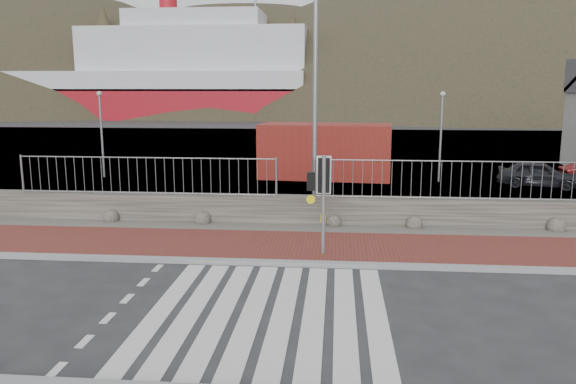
# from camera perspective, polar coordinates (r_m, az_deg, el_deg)

# --- Properties ---
(ground) EXTENTS (220.00, 220.00, 0.00)m
(ground) POSITION_cam_1_polar(r_m,az_deg,el_deg) (11.17, -2.10, -12.22)
(ground) COLOR #28282B
(ground) RESTS_ON ground
(sidewalk_far) EXTENTS (40.00, 3.00, 0.08)m
(sidewalk_far) POSITION_cam_1_polar(r_m,az_deg,el_deg) (15.38, -0.02, -5.57)
(sidewalk_far) COLOR maroon
(sidewalk_far) RESTS_ON ground
(kerb_far) EXTENTS (40.00, 0.25, 0.12)m
(kerb_far) POSITION_cam_1_polar(r_m,az_deg,el_deg) (13.95, -0.57, -7.25)
(kerb_far) COLOR gray
(kerb_far) RESTS_ON ground
(zebra_crossing) EXTENTS (4.62, 5.60, 0.01)m
(zebra_crossing) POSITION_cam_1_polar(r_m,az_deg,el_deg) (11.17, -2.10, -12.19)
(zebra_crossing) COLOR silver
(zebra_crossing) RESTS_ON ground
(gravel_strip) EXTENTS (40.00, 1.50, 0.06)m
(gravel_strip) POSITION_cam_1_polar(r_m,az_deg,el_deg) (17.31, 0.57, -3.76)
(gravel_strip) COLOR #59544C
(gravel_strip) RESTS_ON ground
(stone_wall) EXTENTS (40.00, 0.60, 0.90)m
(stone_wall) POSITION_cam_1_polar(r_m,az_deg,el_deg) (17.98, 0.77, -1.83)
(stone_wall) COLOR #413D35
(stone_wall) RESTS_ON ground
(railing) EXTENTS (18.07, 0.07, 1.22)m
(railing) POSITION_cam_1_polar(r_m,az_deg,el_deg) (17.59, 0.74, 2.43)
(railing) COLOR gray
(railing) RESTS_ON stone_wall
(quay) EXTENTS (120.00, 40.00, 0.50)m
(quay) POSITION_cam_1_polar(r_m,az_deg,el_deg) (38.38, 3.07, 4.17)
(quay) COLOR #4C4C4F
(quay) RESTS_ON ground
(water) EXTENTS (220.00, 50.00, 0.05)m
(water) POSITION_cam_1_polar(r_m,az_deg,el_deg) (73.25, 4.05, 7.27)
(water) COLOR #3F4C54
(water) RESTS_ON ground
(ferry) EXTENTS (50.00, 16.00, 20.00)m
(ferry) POSITION_cam_1_polar(r_m,az_deg,el_deg) (82.31, -13.60, 11.11)
(ferry) COLOR maroon
(ferry) RESTS_ON ground
(hills_backdrop) EXTENTS (254.00, 90.00, 100.00)m
(hills_backdrop) POSITION_cam_1_polar(r_m,az_deg,el_deg) (102.01, 7.94, -4.99)
(hills_backdrop) COLOR #292D1B
(hills_backdrop) RESTS_ON ground
(traffic_signal_far) EXTENTS (0.63, 0.25, 2.63)m
(traffic_signal_far) POSITION_cam_1_polar(r_m,az_deg,el_deg) (14.27, 3.51, 0.86)
(traffic_signal_far) COLOR gray
(traffic_signal_far) RESTS_ON ground
(streetlight) EXTENTS (1.76, 0.54, 8.36)m
(streetlight) POSITION_cam_1_polar(r_m,az_deg,el_deg) (18.35, 3.24, 11.78)
(streetlight) COLOR gray
(streetlight) RESTS_ON ground
(shipping_container) EXTENTS (6.40, 3.12, 2.58)m
(shipping_container) POSITION_cam_1_polar(r_m,az_deg,el_deg) (27.03, 3.82, 4.18)
(shipping_container) COLOR maroon
(shipping_container) RESTS_ON ground
(car_a) EXTENTS (3.64, 2.29, 1.16)m
(car_a) POSITION_cam_1_polar(r_m,az_deg,el_deg) (26.83, 24.10, 1.68)
(car_a) COLOR black
(car_a) RESTS_ON ground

